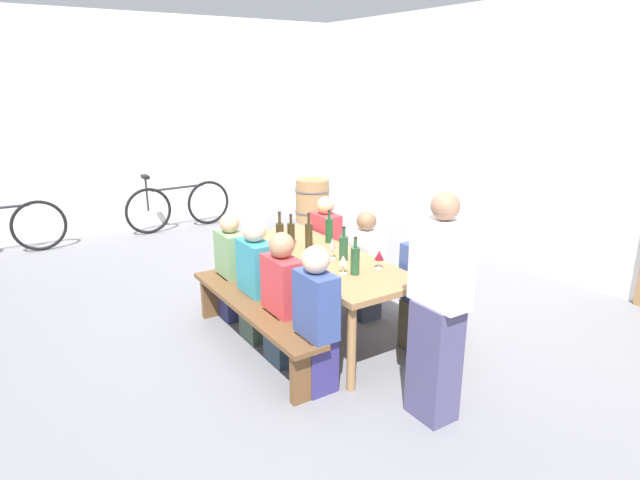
{
  "coord_description": "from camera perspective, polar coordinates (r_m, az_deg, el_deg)",
  "views": [
    {
      "loc": [
        3.82,
        -2.48,
        2.29
      ],
      "look_at": [
        0.0,
        0.0,
        0.9
      ],
      "focal_mm": 30.07,
      "sensor_mm": 36.0,
      "label": 1
    }
  ],
  "objects": [
    {
      "name": "bench_near",
      "position": [
        4.64,
        -7.25,
        -7.82
      ],
      "size": [
        1.95,
        0.3,
        0.45
      ],
      "color": "brown",
      "rests_on": "ground"
    },
    {
      "name": "standing_host",
      "position": [
        3.69,
        12.41,
        -7.76
      ],
      "size": [
        0.41,
        0.24,
        1.61
      ],
      "rotation": [
        0.0,
        0.0,
        3.14
      ],
      "color": "#4C466F",
      "rests_on": "ground"
    },
    {
      "name": "tasting_table",
      "position": [
        4.84,
        0.0,
        -2.6
      ],
      "size": [
        2.05,
        0.78,
        0.75
      ],
      "color": "#9E7247",
      "rests_on": "ground"
    },
    {
      "name": "seated_guest_far_2",
      "position": [
        4.65,
        10.77,
        -5.4
      ],
      "size": [
        0.38,
        0.24,
        1.15
      ],
      "rotation": [
        0.0,
        0.0,
        -1.57
      ],
      "color": "brown",
      "rests_on": "ground"
    },
    {
      "name": "bench_far",
      "position": [
        5.33,
        6.27,
        -4.43
      ],
      "size": [
        1.95,
        0.3,
        0.45
      ],
      "color": "brown",
      "rests_on": "ground"
    },
    {
      "name": "back_wall",
      "position": [
        6.94,
        23.66,
        9.88
      ],
      "size": [
        14.0,
        0.2,
        3.2
      ],
      "primitive_type": "cube",
      "color": "white",
      "rests_on": "ground"
    },
    {
      "name": "wine_glass_2",
      "position": [
        4.35,
        2.49,
        -2.21
      ],
      "size": [
        0.08,
        0.08,
        0.16
      ],
      "color": "silver",
      "rests_on": "tasting_table"
    },
    {
      "name": "side_wall",
      "position": [
        8.94,
        -17.17,
        11.83
      ],
      "size": [
        0.2,
        6.94,
        3.2
      ],
      "primitive_type": "cube",
      "color": "white",
      "rests_on": "ground"
    },
    {
      "name": "wine_bottle_3",
      "position": [
        4.34,
        3.76,
        -2.15
      ],
      "size": [
        0.07,
        0.07,
        0.32
      ],
      "color": "#234C2D",
      "rests_on": "tasting_table"
    },
    {
      "name": "wine_bottle_1",
      "position": [
        5.16,
        0.98,
        1.08
      ],
      "size": [
        0.07,
        0.07,
        0.32
      ],
      "color": "#194723",
      "rests_on": "tasting_table"
    },
    {
      "name": "ground_plane",
      "position": [
        5.1,
        0.0,
        -9.71
      ],
      "size": [
        24.0,
        24.0,
        0.0
      ],
      "primitive_type": "plane",
      "color": "slate"
    },
    {
      "name": "wine_glass_0",
      "position": [
        4.49,
        6.32,
        -1.68
      ],
      "size": [
        0.08,
        0.08,
        0.16
      ],
      "color": "silver",
      "rests_on": "tasting_table"
    },
    {
      "name": "seated_guest_near_0",
      "position": [
        5.27,
        -9.37,
        -3.14
      ],
      "size": [
        0.36,
        0.24,
        1.06
      ],
      "rotation": [
        0.0,
        0.0,
        1.57
      ],
      "color": "navy",
      "rests_on": "ground"
    },
    {
      "name": "parked_bicycle_0",
      "position": [
        8.63,
        -14.82,
        3.56
      ],
      "size": [
        0.2,
        1.68,
        0.9
      ],
      "rotation": [
        0.0,
        0.0,
        1.61
      ],
      "color": "black",
      "rests_on": "ground"
    },
    {
      "name": "wine_bottle_2",
      "position": [
        4.98,
        -1.2,
        0.52
      ],
      "size": [
        0.07,
        0.07,
        0.34
      ],
      "color": "#332814",
      "rests_on": "tasting_table"
    },
    {
      "name": "wine_bottle_4",
      "position": [
        5.01,
        -4.3,
        0.55
      ],
      "size": [
        0.07,
        0.07,
        0.35
      ],
      "color": "#332814",
      "rests_on": "tasting_table"
    },
    {
      "name": "wine_barrel",
      "position": [
        8.79,
        -0.82,
        4.23
      ],
      "size": [
        0.58,
        0.58,
        0.7
      ],
      "color": "#9E7247",
      "rests_on": "ground"
    },
    {
      "name": "seated_guest_near_2",
      "position": [
        4.41,
        -3.99,
        -6.57
      ],
      "size": [
        0.39,
        0.24,
        1.12
      ],
      "rotation": [
        0.0,
        0.0,
        1.57
      ],
      "color": "#304355",
      "rests_on": "ground"
    },
    {
      "name": "wine_bottle_5",
      "position": [
        5.07,
        -3.1,
        0.67
      ],
      "size": [
        0.07,
        0.07,
        0.31
      ],
      "color": "#332814",
      "rests_on": "tasting_table"
    },
    {
      "name": "seated_guest_far_1",
      "position": [
        5.21,
        4.84,
        -3.03
      ],
      "size": [
        0.34,
        0.24,
        1.08
      ],
      "rotation": [
        0.0,
        0.0,
        -1.57
      ],
      "color": "#3B4255",
      "rests_on": "ground"
    },
    {
      "name": "wine_glass_1",
      "position": [
        4.7,
        1.31,
        -0.46
      ],
      "size": [
        0.06,
        0.06,
        0.19
      ],
      "color": "silver",
      "rests_on": "tasting_table"
    },
    {
      "name": "seated_guest_near_1",
      "position": [
        4.8,
        -6.82,
        -4.5
      ],
      "size": [
        0.38,
        0.24,
        1.13
      ],
      "rotation": [
        0.0,
        0.0,
        1.57
      ],
      "color": "#3F5244",
      "rests_on": "ground"
    },
    {
      "name": "seated_guest_near_3",
      "position": [
        4.0,
        -0.42,
        -8.78
      ],
      "size": [
        0.35,
        0.24,
        1.15
      ],
      "rotation": [
        0.0,
        0.0,
        1.57
      ],
      "color": "navy",
      "rests_on": "ground"
    },
    {
      "name": "wine_bottle_0",
      "position": [
        4.67,
        2.52,
        -0.81
      ],
      "size": [
        0.08,
        0.08,
        0.31
      ],
      "color": "#234C2D",
      "rests_on": "tasting_table"
    },
    {
      "name": "seated_guest_far_0",
      "position": [
        5.74,
        0.58,
        -0.99
      ],
      "size": [
        0.34,
        0.24,
        1.1
      ],
      "rotation": [
        0.0,
        0.0,
        -1.57
      ],
      "color": "#582D60",
      "rests_on": "ground"
    }
  ]
}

